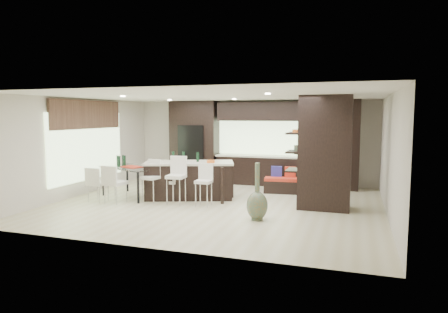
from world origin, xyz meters
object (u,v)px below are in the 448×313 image
(chair_end, at_px, (171,184))
(dining_table, at_px, (132,182))
(stool_right, at_px, (204,189))
(chair_far, at_px, (98,186))
(stool_mid, at_px, (176,185))
(floor_vase, at_px, (257,192))
(bench, at_px, (284,185))
(chair_near, at_px, (115,186))
(kitchen_island, at_px, (189,180))
(stool_left, at_px, (151,185))

(chair_end, bearing_deg, dining_table, 96.07)
(stool_right, bearing_deg, chair_far, -175.47)
(stool_mid, distance_m, floor_vase, 2.42)
(stool_right, distance_m, bench, 2.80)
(chair_near, distance_m, chair_end, 1.42)
(kitchen_island, height_order, chair_near, kitchen_island)
(dining_table, bearing_deg, stool_right, 11.23)
(chair_near, xyz_separation_m, chair_end, (1.17, 0.81, -0.02))
(floor_vase, bearing_deg, stool_right, 151.55)
(kitchen_island, relative_size, chair_near, 2.63)
(chair_near, bearing_deg, stool_right, 17.19)
(dining_table, height_order, chair_far, same)
(bench, distance_m, chair_near, 4.70)
(chair_end, bearing_deg, chair_far, 120.79)
(dining_table, bearing_deg, bench, 47.55)
(chair_near, distance_m, chair_far, 0.54)
(bench, distance_m, chair_end, 3.28)
(bench, bearing_deg, stool_left, -149.42)
(stool_left, distance_m, stool_right, 1.45)
(kitchen_island, bearing_deg, chair_end, -154.42)
(stool_mid, relative_size, chair_far, 1.18)
(floor_vase, distance_m, chair_near, 3.85)
(stool_right, xyz_separation_m, bench, (1.60, 2.28, -0.20))
(stool_mid, bearing_deg, stool_left, 173.47)
(dining_table, height_order, chair_end, chair_end)
(bench, height_order, chair_near, chair_near)
(stool_left, xyz_separation_m, dining_table, (-0.81, 0.44, -0.03))
(stool_right, relative_size, chair_near, 0.94)
(kitchen_island, bearing_deg, bench, 12.85)
(chair_end, bearing_deg, stool_left, 146.36)
(chair_end, bearing_deg, floor_vase, -109.59)
(floor_vase, bearing_deg, stool_mid, 160.37)
(kitchen_island, xyz_separation_m, chair_end, (-0.36, -0.37, -0.06))
(stool_left, relative_size, chair_end, 1.02)
(chair_near, relative_size, chair_far, 1.09)
(chair_near, bearing_deg, floor_vase, 0.76)
(dining_table, xyz_separation_m, chair_far, (-0.54, -0.79, 0.00))
(stool_right, relative_size, dining_table, 0.49)
(stool_mid, distance_m, bench, 3.29)
(stool_mid, relative_size, dining_table, 0.57)
(stool_right, height_order, chair_far, stool_right)
(stool_right, xyz_separation_m, dining_table, (-2.26, 0.43, -0.01))
(kitchen_island, height_order, chair_far, kitchen_island)
(stool_left, distance_m, floor_vase, 3.12)
(stool_mid, xyz_separation_m, chair_end, (-0.36, 0.46, -0.06))
(kitchen_island, xyz_separation_m, dining_table, (-1.54, -0.37, -0.08))
(chair_near, bearing_deg, stool_left, 32.25)
(stool_left, bearing_deg, chair_end, 59.60)
(floor_vase, bearing_deg, dining_table, 161.59)
(dining_table, bearing_deg, chair_near, -68.06)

